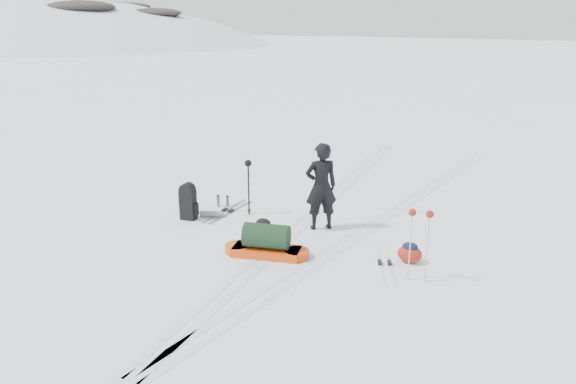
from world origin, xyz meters
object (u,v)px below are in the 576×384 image
ski_poles_black (248,170)px  expedition_rucksack (191,202)px  skier (321,186)px  pulk_sled (267,244)px

ski_poles_black → expedition_rucksack: bearing=-121.9°
skier → ski_poles_black: skier is taller
expedition_rucksack → skier: bearing=7.5°
pulk_sled → expedition_rucksack: (-2.44, 0.99, 0.15)m
pulk_sled → expedition_rucksack: expedition_rucksack is taller
skier → ski_poles_black: (-1.79, 0.07, 0.12)m
pulk_sled → expedition_rucksack: bearing=144.3°
pulk_sled → ski_poles_black: ski_poles_black is taller
expedition_rucksack → pulk_sled: bearing=-29.9°
expedition_rucksack → ski_poles_black: bearing=32.2°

